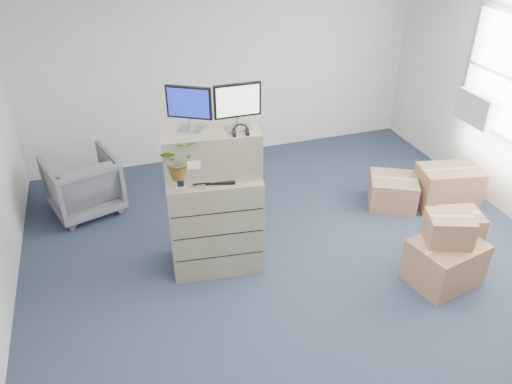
% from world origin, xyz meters
% --- Properties ---
extents(ground, '(7.00, 7.00, 0.00)m').
position_xyz_m(ground, '(0.00, 0.00, 0.00)').
color(ground, '#242A41').
rests_on(ground, ground).
extents(wall_back, '(6.00, 0.02, 2.80)m').
position_xyz_m(wall_back, '(0.00, 3.51, 1.40)').
color(wall_back, silver).
rests_on(wall_back, ground).
extents(ac_unit, '(0.24, 0.60, 0.40)m').
position_xyz_m(ac_unit, '(2.87, 1.40, 1.20)').
color(ac_unit, white).
rests_on(ac_unit, wall_right).
extents(filing_cabinet_lower, '(1.04, 0.71, 1.14)m').
position_xyz_m(filing_cabinet_lower, '(-0.84, 0.86, 0.57)').
color(filing_cabinet_lower, gray).
rests_on(filing_cabinet_lower, ground).
extents(filing_cabinet_upper, '(1.03, 0.60, 0.49)m').
position_xyz_m(filing_cabinet_upper, '(-0.84, 0.92, 1.38)').
color(filing_cabinet_upper, gray).
rests_on(filing_cabinet_upper, filing_cabinet_lower).
extents(monitor_left, '(0.41, 0.27, 0.45)m').
position_xyz_m(monitor_left, '(-1.02, 0.97, 1.88)').
color(monitor_left, '#99999E').
rests_on(monitor_left, filing_cabinet_upper).
extents(monitor_right, '(0.47, 0.18, 0.47)m').
position_xyz_m(monitor_right, '(-0.57, 0.85, 1.89)').
color(monitor_right, '#99999E').
rests_on(monitor_right, filing_cabinet_upper).
extents(headphones, '(0.16, 0.04, 0.16)m').
position_xyz_m(headphones, '(-0.58, 0.70, 1.67)').
color(headphones, black).
rests_on(headphones, filing_cabinet_upper).
extents(keyboard, '(0.51, 0.32, 0.02)m').
position_xyz_m(keyboard, '(-0.88, 0.77, 1.15)').
color(keyboard, black).
rests_on(keyboard, filing_cabinet_lower).
extents(mouse, '(0.10, 0.07, 0.03)m').
position_xyz_m(mouse, '(-0.50, 0.70, 1.16)').
color(mouse, silver).
rests_on(mouse, filing_cabinet_lower).
extents(water_bottle, '(0.07, 0.07, 0.26)m').
position_xyz_m(water_bottle, '(-0.75, 0.89, 1.27)').
color(water_bottle, gray).
rests_on(water_bottle, filing_cabinet_lower).
extents(phone_dock, '(0.07, 0.06, 0.14)m').
position_xyz_m(phone_dock, '(-0.91, 0.87, 1.18)').
color(phone_dock, silver).
rests_on(phone_dock, filing_cabinet_lower).
extents(external_drive, '(0.21, 0.16, 0.06)m').
position_xyz_m(external_drive, '(-0.50, 0.95, 1.17)').
color(external_drive, black).
rests_on(external_drive, filing_cabinet_lower).
extents(tissue_box, '(0.27, 0.17, 0.09)m').
position_xyz_m(tissue_box, '(-0.53, 0.96, 1.25)').
color(tissue_box, '#3985C3').
rests_on(tissue_box, external_drive).
extents(potted_plant, '(0.41, 0.44, 0.41)m').
position_xyz_m(potted_plant, '(-1.19, 0.79, 1.37)').
color(potted_plant, '#92B18F').
rests_on(potted_plant, filing_cabinet_lower).
extents(office_chair, '(1.02, 0.98, 0.85)m').
position_xyz_m(office_chair, '(-2.21, 2.46, 0.43)').
color(office_chair, '#57575B').
rests_on(office_chair, ground).
extents(cardboard_boxes, '(1.80, 2.24, 0.81)m').
position_xyz_m(cardboard_boxes, '(1.79, 0.50, 0.29)').
color(cardboard_boxes, brown).
rests_on(cardboard_boxes, ground).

